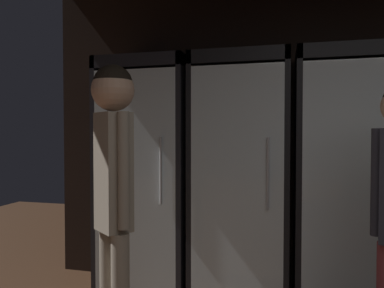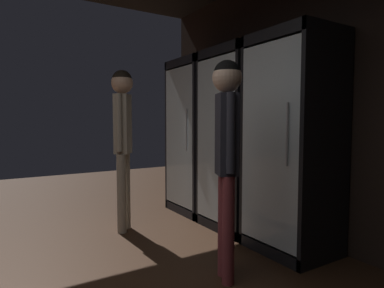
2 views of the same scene
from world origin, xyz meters
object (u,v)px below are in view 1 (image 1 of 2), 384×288
Objects in this scene: cooler_center at (346,186)px; shopper_near at (114,178)px; cooler_left at (242,183)px; cooler_far_left at (150,179)px.

shopper_near is (-1.33, -1.15, 0.16)m from cooler_center.
cooler_left is 1.00× the size of cooler_center.
cooler_center reaches higher than shopper_near.
cooler_far_left is 1.00× the size of cooler_left.
cooler_far_left is 0.78m from cooler_left.
cooler_left is at bearing 0.04° from cooler_far_left.
cooler_center is (1.56, 0.00, -0.00)m from cooler_far_left.
cooler_center is (0.78, 0.00, 0.01)m from cooler_left.
cooler_center is 1.77m from shopper_near.
cooler_left and cooler_center have the same top height.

